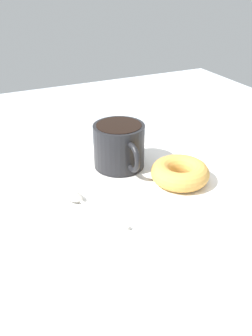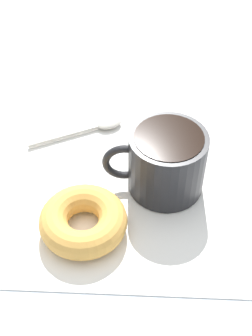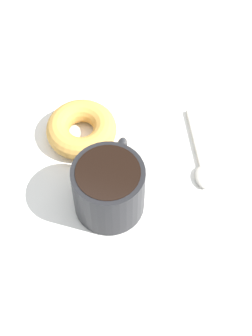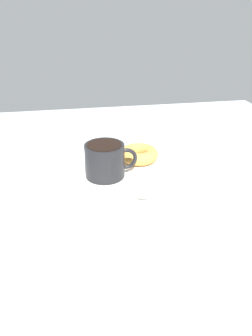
% 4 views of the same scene
% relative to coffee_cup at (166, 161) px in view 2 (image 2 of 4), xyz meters
% --- Properties ---
extents(ground_plane, '(1.20, 1.20, 0.02)m').
position_rel_coffee_cup_xyz_m(ground_plane, '(0.06, -0.04, -0.05)').
color(ground_plane, '#B2BCC6').
extents(napkin, '(0.33, 0.33, 0.00)m').
position_rel_coffee_cup_xyz_m(napkin, '(0.05, -0.01, -0.04)').
color(napkin, white).
rests_on(napkin, ground_plane).
extents(coffee_cup, '(0.12, 0.09, 0.08)m').
position_rel_coffee_cup_xyz_m(coffee_cup, '(0.00, 0.00, 0.00)').
color(coffee_cup, black).
rests_on(coffee_cup, napkin).
extents(donut, '(0.10, 0.10, 0.03)m').
position_rel_coffee_cup_xyz_m(donut, '(0.09, 0.07, -0.03)').
color(donut, gold).
rests_on(donut, napkin).
extents(spoon, '(0.13, 0.07, 0.01)m').
position_rel_coffee_cup_xyz_m(spoon, '(0.09, -0.10, -0.04)').
color(spoon, '#B7B2A8').
rests_on(spoon, napkin).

